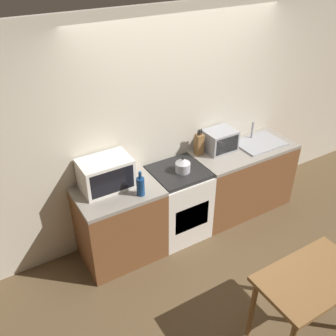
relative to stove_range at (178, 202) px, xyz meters
name	(u,v)px	position (x,y,z in m)	size (l,w,h in m)	color
ground_plane	(226,259)	(0.22, -0.69, -0.45)	(16.00, 16.00, 0.00)	brown
wall_back	(179,122)	(0.22, 0.34, 0.85)	(10.00, 0.06, 2.60)	beige
counter_left_run	(120,224)	(-0.75, 0.00, 0.00)	(0.88, 0.62, 0.90)	brown
counter_right_run	(241,178)	(0.97, 0.00, 0.00)	(1.33, 0.62, 0.90)	brown
stove_range	(178,202)	(0.00, 0.00, 0.00)	(0.62, 0.62, 0.90)	silver
kettle	(183,165)	(0.03, -0.04, 0.53)	(0.17, 0.17, 0.19)	#B7B7BC
microwave	(106,174)	(-0.81, 0.11, 0.62)	(0.53, 0.35, 0.33)	silver
bottle	(141,186)	(-0.57, -0.18, 0.56)	(0.08, 0.08, 0.27)	navy
knife_block	(199,144)	(0.40, 0.18, 0.58)	(0.09, 0.09, 0.33)	brown
toaster_oven	(220,140)	(0.68, 0.14, 0.58)	(0.37, 0.30, 0.26)	#999BA0
sink_basin	(259,142)	(1.21, 0.01, 0.47)	(0.59, 0.43, 0.24)	#999BA0
dining_table	(310,286)	(0.22, -1.75, 0.19)	(0.94, 0.56, 0.75)	brown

